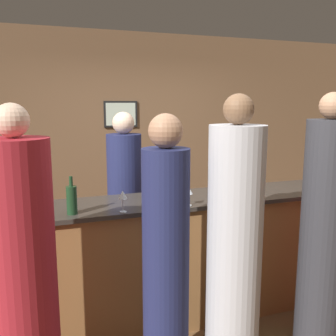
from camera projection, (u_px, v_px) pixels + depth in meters
ground_plane at (189, 313)px, 3.42m from camera, size 14.00×14.00×0.00m
back_wall at (134, 140)px, 5.04m from camera, size 8.00×0.08×2.80m
bar_counter at (189, 256)px, 3.33m from camera, size 3.30×0.61×1.09m
bartender at (125, 208)px, 3.80m from camera, size 0.35×0.35×1.81m
guest_0 at (324, 233)px, 2.84m from camera, size 0.35×0.35×1.97m
guest_1 at (166, 261)px, 2.46m from camera, size 0.31×0.31×1.83m
guest_2 at (23, 281)px, 2.17m from camera, size 0.39×0.39×1.90m
guest_4 at (235, 250)px, 2.54m from camera, size 0.37×0.37×1.95m
wine_bottle_0 at (72, 199)px, 2.73m from camera, size 0.08×0.08×0.28m
wine_glass_0 at (328, 177)px, 3.45m from camera, size 0.08×0.08×0.17m
wine_glass_1 at (189, 191)px, 2.95m from camera, size 0.07×0.07×0.15m
wine_glass_2 at (309, 174)px, 3.63m from camera, size 0.06×0.06×0.16m
wine_glass_3 at (226, 180)px, 3.33m from camera, size 0.07×0.07×0.17m
wine_glass_4 at (163, 187)px, 3.04m from camera, size 0.08×0.08×0.17m
wine_glass_5 at (168, 191)px, 2.95m from camera, size 0.06×0.06×0.16m
wine_glass_6 at (238, 188)px, 3.07m from camera, size 0.08×0.08×0.16m
wine_glass_7 at (123, 196)px, 2.77m from camera, size 0.07×0.07×0.16m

